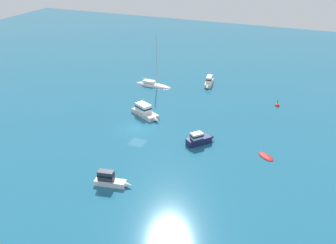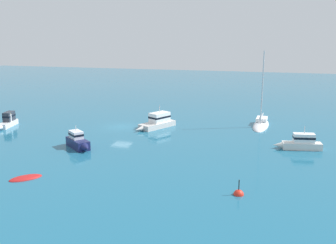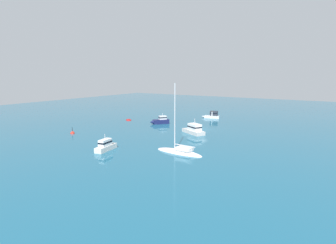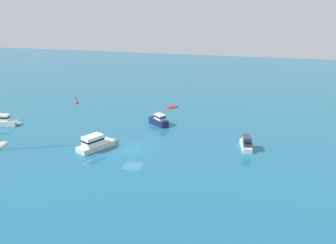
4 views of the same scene
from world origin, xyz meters
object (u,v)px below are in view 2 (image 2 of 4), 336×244
dinghy (26,178)px  motor_cruiser_1 (78,142)px  channel_buoy (239,195)px  launch (8,121)px  sailboat (261,125)px  powerboat (301,143)px  motor_cruiser (157,122)px

dinghy → motor_cruiser_1: (-9.62, 0.06, 0.74)m
dinghy → channel_buoy: size_ratio=1.79×
dinghy → launch: launch is taller
sailboat → launch: (9.46, -33.16, 0.63)m
dinghy → launch: size_ratio=0.62×
powerboat → channel_buoy: (14.32, -5.35, -0.72)m
dinghy → channel_buoy: (-1.33, 18.36, 0.01)m
dinghy → channel_buoy: channel_buoy is taller
sailboat → powerboat: bearing=27.7°
powerboat → motor_cruiser_1: (6.03, -23.65, 0.02)m
sailboat → launch: 34.49m
motor_cruiser → motor_cruiser_1: 12.86m
motor_cruiser → channel_buoy: motor_cruiser is taller
dinghy → motor_cruiser_1: size_ratio=0.70×
powerboat → motor_cruiser_1: bearing=5.1°
sailboat → motor_cruiser_1: 25.02m
dinghy → motor_cruiser_1: 9.65m
motor_cruiser → channel_buoy: size_ratio=3.81×
sailboat → motor_cruiser: sailboat is taller
powerboat → sailboat: size_ratio=0.49×
dinghy → channel_buoy: 18.41m
motor_cruiser → motor_cruiser_1: (11.56, -5.64, -0.06)m
channel_buoy → dinghy: bearing=-85.9°
launch → motor_cruiser: bearing=92.8°
channel_buoy → sailboat: bearing=178.2°
dinghy → channel_buoy: bearing=-43.5°
channel_buoy → motor_cruiser_1: bearing=-114.4°
motor_cruiser_1 → launch: size_ratio=0.88×
motor_cruiser → channel_buoy: (19.85, 12.65, -0.80)m
sailboat → dinghy: bearing=-33.1°
motor_cruiser → launch: motor_cruiser is taller
channel_buoy → powerboat: bearing=159.5°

